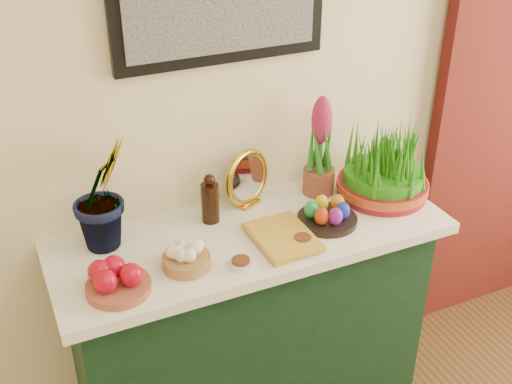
{
  "coord_description": "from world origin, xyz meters",
  "views": [
    {
      "loc": [
        -0.9,
        0.28,
        2.13
      ],
      "look_at": [
        -0.14,
        1.95,
        1.07
      ],
      "focal_mm": 45.0,
      "sensor_mm": 36.0,
      "label": 1
    }
  ],
  "objects_px": {
    "sideboard": "(251,330)",
    "hyacinth_green": "(100,177)",
    "wheatgrass_sabzeh": "(385,166)",
    "book": "(257,244)",
    "mirror": "(247,179)"
  },
  "relations": [
    {
      "from": "wheatgrass_sabzeh",
      "to": "sideboard",
      "type": "bearing_deg",
      "value": -178.39
    },
    {
      "from": "wheatgrass_sabzeh",
      "to": "mirror",
      "type": "bearing_deg",
      "value": 162.75
    },
    {
      "from": "mirror",
      "to": "wheatgrass_sabzeh",
      "type": "relative_size",
      "value": 0.63
    },
    {
      "from": "sideboard",
      "to": "hyacinth_green",
      "type": "height_order",
      "value": "hyacinth_green"
    },
    {
      "from": "hyacinth_green",
      "to": "wheatgrass_sabzeh",
      "type": "relative_size",
      "value": 1.46
    },
    {
      "from": "book",
      "to": "wheatgrass_sabzeh",
      "type": "height_order",
      "value": "wheatgrass_sabzeh"
    },
    {
      "from": "wheatgrass_sabzeh",
      "to": "book",
      "type": "bearing_deg",
      "value": -167.82
    },
    {
      "from": "hyacinth_green",
      "to": "wheatgrass_sabzeh",
      "type": "xyz_separation_m",
      "value": [
        1.03,
        -0.11,
        -0.13
      ]
    },
    {
      "from": "sideboard",
      "to": "hyacinth_green",
      "type": "xyz_separation_m",
      "value": [
        -0.47,
        0.13,
        0.72
      ]
    },
    {
      "from": "sideboard",
      "to": "wheatgrass_sabzeh",
      "type": "xyz_separation_m",
      "value": [
        0.56,
        0.02,
        0.59
      ]
    },
    {
      "from": "hyacinth_green",
      "to": "book",
      "type": "height_order",
      "value": "hyacinth_green"
    },
    {
      "from": "sideboard",
      "to": "wheatgrass_sabzeh",
      "type": "bearing_deg",
      "value": 1.61
    },
    {
      "from": "hyacinth_green",
      "to": "book",
      "type": "distance_m",
      "value": 0.56
    },
    {
      "from": "hyacinth_green",
      "to": "wheatgrass_sabzeh",
      "type": "distance_m",
      "value": 1.04
    },
    {
      "from": "sideboard",
      "to": "hyacinth_green",
      "type": "bearing_deg",
      "value": 164.86
    }
  ]
}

